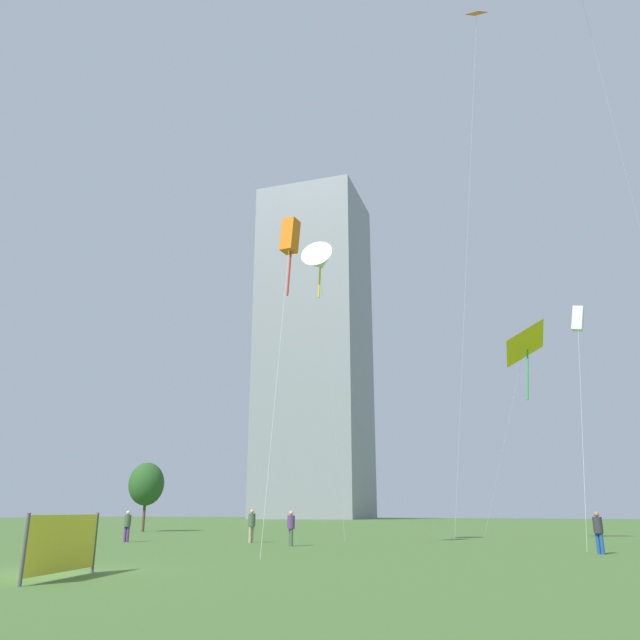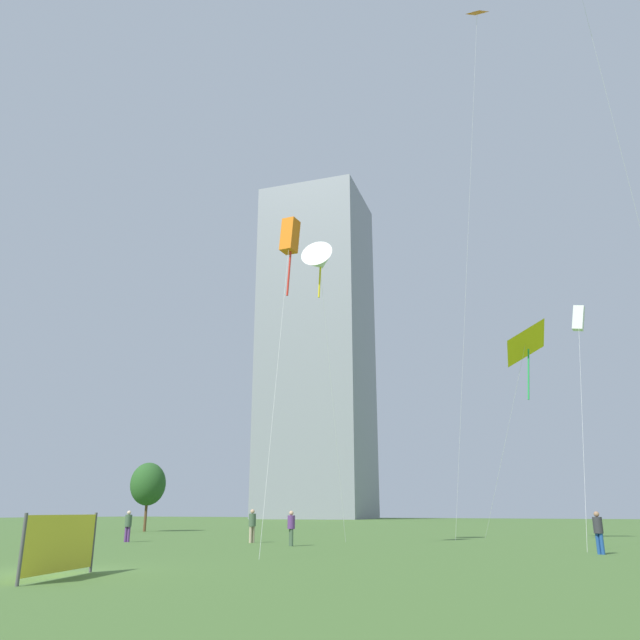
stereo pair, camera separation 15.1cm
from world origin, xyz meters
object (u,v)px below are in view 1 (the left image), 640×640
object	(u,v)px
person_standing_0	(127,524)
person_standing_3	(252,523)
kite_flying_4	(476,20)
event_banner	(63,543)
kite_flying_2	(290,237)
kite_flying_5	(524,346)
person_standing_1	(598,529)
kite_flying_3	(578,319)
person_standing_4	(291,526)
kite_flying_1	(320,261)
distant_highrise_0	(315,348)
park_tree_0	(146,484)

from	to	relation	value
person_standing_0	person_standing_3	size ratio (longest dim) A/B	0.96
kite_flying_4	event_banner	world-z (taller)	kite_flying_4
kite_flying_2	kite_flying_5	xyz separation A→B (m)	(8.19, 13.64, -3.49)
person_standing_3	event_banner	world-z (taller)	person_standing_3
event_banner	kite_flying_2	bearing A→B (deg)	95.94
kite_flying_2	kite_flying_5	distance (m)	16.29
person_standing_1	person_standing_3	world-z (taller)	person_standing_3
kite_flying_2	kite_flying_3	distance (m)	16.12
person_standing_4	kite_flying_3	world-z (taller)	kite_flying_3
person_standing_1	kite_flying_1	size ratio (longest dim) A/B	0.10
kite_flying_1	person_standing_1	bearing A→B (deg)	0.40
person_standing_1	event_banner	bearing A→B (deg)	-98.72
person_standing_1	kite_flying_4	world-z (taller)	kite_flying_4
kite_flying_2	event_banner	distance (m)	18.70
person_standing_0	kite_flying_4	distance (m)	38.25
kite_flying_1	kite_flying_5	world-z (taller)	kite_flying_1
person_standing_0	event_banner	distance (m)	19.54
kite_flying_3	kite_flying_4	distance (m)	21.73
person_standing_4	kite_flying_1	world-z (taller)	kite_flying_1
person_standing_1	distant_highrise_0	bearing A→B (deg)	149.55
person_standing_0	person_standing_4	bearing A→B (deg)	166.70
park_tree_0	distant_highrise_0	xyz separation A→B (m)	(-31.56, 84.18, 34.77)
park_tree_0	distant_highrise_0	bearing A→B (deg)	110.55
person_standing_4	event_banner	xyz separation A→B (m)	(2.87, -15.56, -0.11)
person_standing_3	kite_flying_1	world-z (taller)	kite_flying_1
person_standing_4	distant_highrise_0	distance (m)	117.45
person_standing_3	kite_flying_2	xyz separation A→B (m)	(5.13, -4.78, 13.62)
event_banner	person_standing_1	bearing A→B (deg)	56.76
kite_flying_3	park_tree_0	size ratio (longest dim) A/B	2.20
person_standing_3	kite_flying_4	distance (m)	34.88
person_standing_3	park_tree_0	size ratio (longest dim) A/B	0.31
person_standing_0	person_standing_3	distance (m)	6.93
kite_flying_4	person_standing_0	bearing A→B (deg)	-156.56
person_standing_3	person_standing_4	world-z (taller)	person_standing_3
person_standing_1	kite_flying_4	xyz separation A→B (m)	(-4.30, 6.67, 31.96)
person_standing_1	kite_flying_5	distance (m)	14.66
distant_highrise_0	park_tree_0	bearing A→B (deg)	-80.47
park_tree_0	kite_flying_1	bearing A→B (deg)	-27.67
person_standing_1	kite_flying_4	bearing A→B (deg)	147.34
park_tree_0	person_standing_1	bearing A→B (deg)	-18.79
park_tree_0	distant_highrise_0	size ratio (longest dim) A/B	0.07
person_standing_3	kite_flying_3	size ratio (longest dim) A/B	0.14
kite_flying_2	distant_highrise_0	world-z (taller)	distant_highrise_0
person_standing_1	kite_flying_5	world-z (taller)	kite_flying_5
kite_flying_1	distant_highrise_0	size ratio (longest dim) A/B	0.21
person_standing_1	kite_flying_4	size ratio (longest dim) A/B	0.05
person_standing_3	kite_flying_3	world-z (taller)	kite_flying_3
person_standing_1	park_tree_0	size ratio (longest dim) A/B	0.29
kite_flying_2	event_banner	xyz separation A→B (m)	(1.31, -12.58, -13.77)
kite_flying_4	kite_flying_5	distance (m)	22.00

